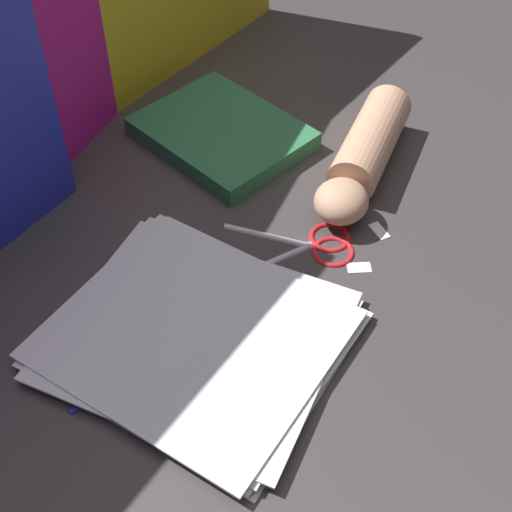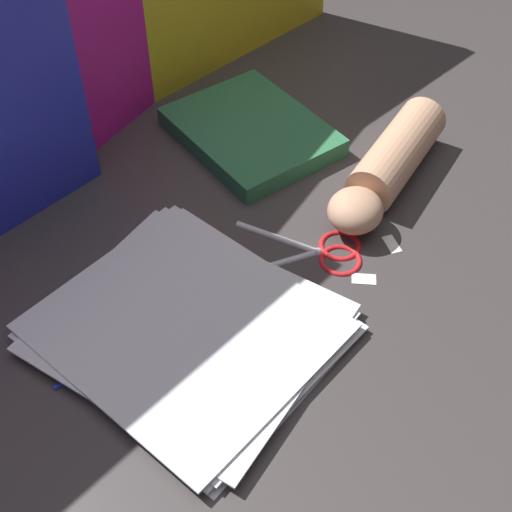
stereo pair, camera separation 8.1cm
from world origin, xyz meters
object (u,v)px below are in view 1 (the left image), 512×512
(paper_stack, at_px, (197,335))
(scissors, at_px, (312,244))
(hand_forearm, at_px, (364,155))
(book_closed, at_px, (222,133))

(paper_stack, bearing_deg, scissors, -15.80)
(paper_stack, height_order, hand_forearm, hand_forearm)
(scissors, relative_size, hand_forearm, 0.64)
(hand_forearm, bearing_deg, paper_stack, 170.65)
(book_closed, height_order, hand_forearm, hand_forearm)
(paper_stack, xyz_separation_m, scissors, (0.19, -0.05, -0.00))
(paper_stack, bearing_deg, book_closed, 24.65)
(paper_stack, height_order, book_closed, book_closed)
(book_closed, relative_size, hand_forearm, 1.00)
(book_closed, bearing_deg, hand_forearm, -83.13)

